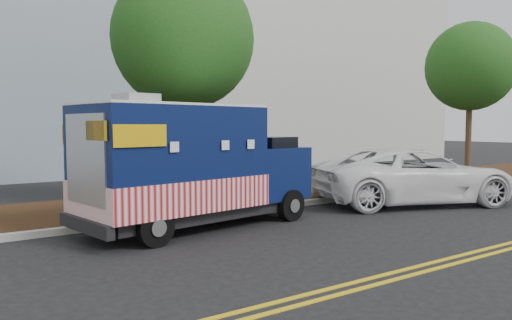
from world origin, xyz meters
TOP-DOWN VIEW (x-y plane):
  - ground at (0.00, 0.00)m, footprint 120.00×120.00m
  - curb at (0.00, 1.40)m, footprint 120.00×0.18m
  - mulch_strip at (0.00, 3.50)m, footprint 120.00×4.00m
  - centerline_near at (0.00, -4.45)m, footprint 120.00×0.10m
  - centerline_far at (0.00, -4.70)m, footprint 120.00×0.10m
  - tree_b at (0.12, 3.42)m, footprint 4.03×4.03m
  - tree_d at (14.35, 3.47)m, footprint 3.94×3.94m
  - sign_post at (-2.08, 1.69)m, footprint 0.06×0.06m
  - food_truck at (-1.26, 0.40)m, footprint 5.84×2.88m
  - white_car at (5.80, -0.20)m, footprint 6.52×4.71m

SIDE VIEW (x-z plane):
  - ground at x=0.00m, z-range 0.00..0.00m
  - centerline_near at x=0.00m, z-range 0.00..0.01m
  - centerline_far at x=0.00m, z-range 0.00..0.01m
  - curb at x=0.00m, z-range 0.00..0.15m
  - mulch_strip at x=0.00m, z-range 0.00..0.15m
  - white_car at x=5.80m, z-range 0.00..1.65m
  - sign_post at x=-2.08m, z-range 0.00..2.40m
  - food_truck at x=-1.26m, z-range -0.14..2.81m
  - tree_b at x=0.12m, z-range 1.36..8.15m
  - tree_d at x=14.35m, z-range 1.47..8.37m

